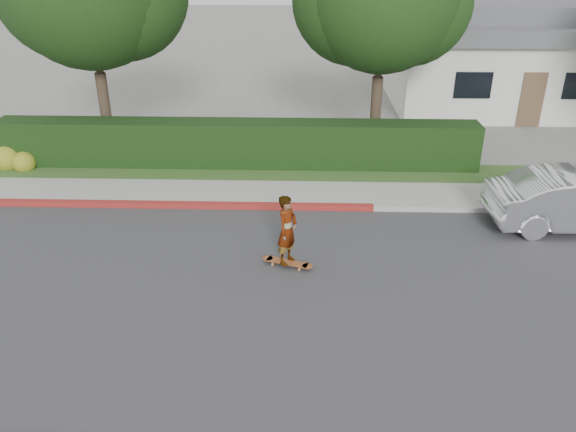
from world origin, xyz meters
The scene contains 11 objects.
ground centered at (0.00, 0.00, 0.00)m, with size 120.00×120.00×0.00m, color slate.
road centered at (0.00, 0.00, 0.01)m, with size 60.00×8.00×0.01m, color #2D2D30.
curb_far centered at (0.00, 4.10, 0.07)m, with size 60.00×0.20×0.15m, color #9E9E99.
curb_red_section centered at (-5.00, 4.10, 0.08)m, with size 12.00×0.21×0.15m, color maroon.
sidewalk_far centered at (0.00, 5.00, 0.06)m, with size 60.00×1.60×0.12m, color gray.
planting_strip centered at (0.00, 6.60, 0.05)m, with size 60.00×1.60×0.10m, color #2D4C1E.
hedge centered at (-3.00, 7.20, 0.75)m, with size 15.00×1.00×1.50m, color black.
flowering_shrub centered at (-10.01, 6.74, 0.33)m, with size 1.40×1.00×0.90m.
house centered at (8.00, 16.00, 2.10)m, with size 10.60×8.60×4.30m.
skateboard centered at (-1.21, 1.12, 0.10)m, with size 1.18×0.60×0.11m.
skateboarder centered at (-1.21, 1.12, 0.91)m, with size 0.58×0.38×1.58m, color white.
Camera 1 is at (-0.85, -9.56, 6.44)m, focal length 35.00 mm.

